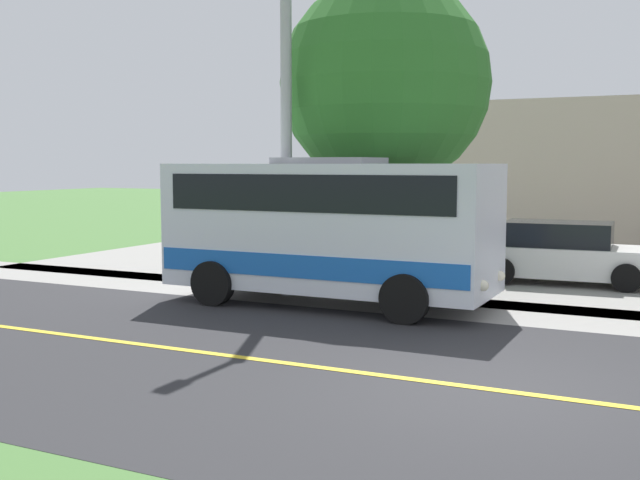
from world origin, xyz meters
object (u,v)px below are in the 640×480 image
shuttle_bus_front (330,224)px  parked_car_near (564,254)px  tree_curbside (385,84)px  street_light_pole (283,96)px

shuttle_bus_front → parked_car_near: bearing=142.4°
shuttle_bus_front → tree_curbside: 4.22m
shuttle_bus_front → tree_curbside: (-2.92, 0.02, 3.04)m
tree_curbside → street_light_pole: bearing=-26.9°
street_light_pole → parked_car_near: (-4.57, 5.08, -3.54)m
street_light_pole → tree_curbside: street_light_pole is taller
shuttle_bus_front → street_light_pole: 2.92m
tree_curbside → shuttle_bus_front: bearing=-0.5°
parked_car_near → tree_curbside: (2.04, -3.80, 3.97)m
street_light_pole → parked_car_near: bearing=132.0°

